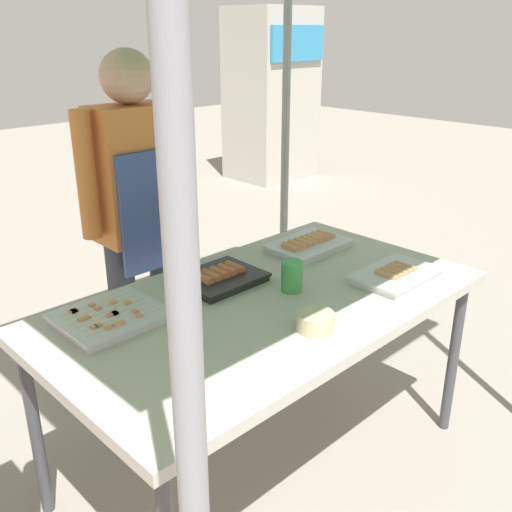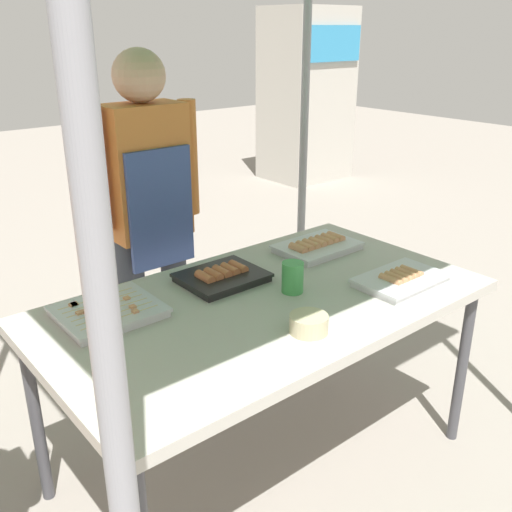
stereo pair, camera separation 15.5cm
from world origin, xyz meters
TOP-DOWN VIEW (x-y plane):
  - ground_plane at (0.00, 0.00)m, footprint 18.00×18.00m
  - stall_table at (0.00, 0.00)m, footprint 1.60×0.90m
  - tray_grilled_sausages at (0.48, 0.22)m, footprint 0.35×0.24m
  - tray_meat_skewers at (-0.49, 0.23)m, footprint 0.33×0.29m
  - tray_pork_links at (-0.03, 0.22)m, footprint 0.31×0.26m
  - tray_spring_rolls at (0.48, -0.23)m, footprint 0.34×0.22m
  - condiment_bowl at (-0.05, -0.27)m, footprint 0.13×0.13m
  - drink_cup_near_edge at (0.12, -0.02)m, footprint 0.08×0.08m
  - vendor_woman at (-0.04, 0.74)m, footprint 0.52×0.23m
  - neighbor_stall_left at (3.51, 3.41)m, footprint 0.88×0.77m

SIDE VIEW (x-z plane):
  - ground_plane at x=0.00m, z-range 0.00..0.00m
  - stall_table at x=0.00m, z-range 0.32..1.07m
  - tray_meat_skewers at x=-0.49m, z-range 0.75..0.79m
  - tray_spring_rolls at x=0.48m, z-range 0.74..0.79m
  - tray_pork_links at x=-0.03m, z-range 0.74..0.80m
  - tray_grilled_sausages at x=0.48m, z-range 0.74..0.80m
  - condiment_bowl at x=-0.05m, z-range 0.75..0.81m
  - drink_cup_near_edge at x=0.12m, z-range 0.75..0.87m
  - vendor_woman at x=-0.04m, z-range 0.14..1.73m
  - neighbor_stall_left at x=3.51m, z-range 0.00..1.88m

